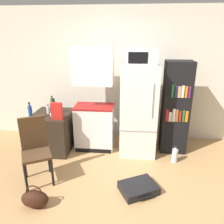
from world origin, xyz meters
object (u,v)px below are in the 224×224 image
(kitchen_hutch, at_px, (94,104))
(bottle_ketchup_red, at_px, (53,108))
(bottle_wine_dark, at_px, (54,107))
(bottle_blue_soda, at_px, (30,112))
(handbag, at_px, (35,199))
(bowl, at_px, (55,114))
(water_bottle_front, at_px, (175,155))
(microwave, at_px, (141,57))
(bottle_green_tall, at_px, (52,103))
(side_table, at_px, (53,132))
(refrigerator, at_px, (138,111))
(bottle_clear_short, at_px, (48,110))
(bookshelf, at_px, (175,108))
(suitcase_large_flat, at_px, (138,188))
(cereal_box, at_px, (57,111))
(chair, at_px, (35,145))

(kitchen_hutch, height_order, bottle_ketchup_red, kitchen_hutch)
(bottle_wine_dark, bearing_deg, kitchen_hutch, 9.00)
(bottle_wine_dark, xyz_separation_m, bottle_blue_soda, (-0.31, -0.33, 0.01))
(bottle_ketchup_red, height_order, handbag, bottle_ketchup_red)
(bowl, height_order, handbag, bowl)
(bottle_blue_soda, xyz_separation_m, water_bottle_front, (2.52, 0.05, -0.73))
(bottle_blue_soda, xyz_separation_m, bowl, (0.35, 0.21, -0.11))
(microwave, height_order, bottle_green_tall, microwave)
(side_table, xyz_separation_m, microwave, (1.61, 0.07, 1.41))
(refrigerator, relative_size, bowl, 10.21)
(bottle_blue_soda, distance_m, water_bottle_front, 2.63)
(bottle_clear_short, bearing_deg, bookshelf, 4.48)
(side_table, distance_m, bottle_ketchup_red, 0.45)
(bottle_ketchup_red, distance_m, bowl, 0.22)
(microwave, height_order, bottle_blue_soda, microwave)
(bookshelf, bearing_deg, suitcase_large_flat, -117.33)
(bookshelf, relative_size, bottle_green_tall, 6.88)
(microwave, bearing_deg, bowl, -174.13)
(side_table, bearing_deg, refrigerator, 2.43)
(microwave, distance_m, cereal_box, 1.70)
(water_bottle_front, bearing_deg, bookshelf, 87.66)
(microwave, distance_m, bottle_clear_short, 1.93)
(bottle_wine_dark, distance_m, cereal_box, 0.34)
(kitchen_hutch, xyz_separation_m, water_bottle_front, (1.48, -0.40, -0.76))
(bottle_blue_soda, height_order, handbag, bottle_blue_soda)
(bowl, bearing_deg, cereal_box, -57.41)
(chair, bearing_deg, bowl, 60.04)
(bottle_blue_soda, bearing_deg, bookshelf, 10.98)
(bowl, bearing_deg, side_table, 136.50)
(bottle_clear_short, bearing_deg, refrigerator, 2.03)
(bottle_green_tall, height_order, bowl, bottle_green_tall)
(bottle_clear_short, relative_size, suitcase_large_flat, 0.27)
(bottle_wine_dark, distance_m, water_bottle_front, 2.34)
(microwave, bearing_deg, cereal_box, -166.61)
(kitchen_hutch, height_order, handbag, kitchen_hutch)
(side_table, distance_m, bottle_clear_short, 0.44)
(refrigerator, distance_m, bookshelf, 0.69)
(microwave, xyz_separation_m, water_bottle_front, (0.66, -0.32, -1.65))
(kitchen_hutch, xyz_separation_m, chair, (-0.71, -1.07, -0.31))
(refrigerator, relative_size, bottle_blue_soda, 5.41)
(microwave, relative_size, water_bottle_front, 1.71)
(water_bottle_front, bearing_deg, bottle_blue_soda, -178.90)
(refrigerator, height_order, bottle_clear_short, refrigerator)
(bottle_blue_soda, bearing_deg, handbag, -66.45)
(handbag, bearing_deg, microwave, 49.88)
(side_table, xyz_separation_m, bottle_wine_dark, (0.06, 0.03, 0.49))
(refrigerator, height_order, bottle_wine_dark, refrigerator)
(side_table, distance_m, cereal_box, 0.62)
(refrigerator, distance_m, bottle_blue_soda, 1.90)
(handbag, relative_size, water_bottle_front, 1.15)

